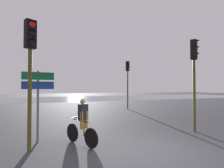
{
  "coord_description": "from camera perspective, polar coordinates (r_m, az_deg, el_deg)",
  "views": [
    {
      "loc": [
        -3.09,
        -4.5,
        1.98
      ],
      "look_at": [
        0.5,
        5.0,
        2.2
      ],
      "focal_mm": 28.0,
      "sensor_mm": 36.0,
      "label": 1
    }
  ],
  "objects": [
    {
      "name": "direction_sign_post",
      "position": [
        6.91,
        -23.01,
        -2.68
      ],
      "size": [
        1.1,
        0.17,
        2.6
      ],
      "rotation": [
        0.0,
        0.0,
        3.26
      ],
      "color": "slate",
      "rests_on": "ground"
    },
    {
      "name": "ground_plane",
      "position": [
        5.81,
        13.9,
        -21.12
      ],
      "size": [
        120.0,
        120.0,
        0.0
      ],
      "primitive_type": "plane",
      "color": "#333338"
    },
    {
      "name": "traffic_light_near_right",
      "position": [
        8.8,
        25.23,
        4.94
      ],
      "size": [
        0.4,
        0.42,
        4.17
      ],
      "rotation": [
        0.0,
        0.0,
        3.7
      ],
      "color": "#4C4719",
      "rests_on": "ground"
    },
    {
      "name": "water_strip",
      "position": [
        32.74,
        -15.31,
        -4.66
      ],
      "size": [
        80.0,
        16.0,
        0.01
      ],
      "primitive_type": "cube",
      "color": "slate",
      "rests_on": "ground"
    },
    {
      "name": "traffic_light_near_left",
      "position": [
        6.14,
        -25.17,
        7.34
      ],
      "size": [
        0.39,
        0.41,
        4.13
      ],
      "rotation": [
        0.0,
        0.0,
        3.61
      ],
      "color": "#4C4719",
      "rests_on": "ground"
    },
    {
      "name": "traffic_light_far_right",
      "position": [
        16.39,
        5.14,
        2.67
      ],
      "size": [
        0.4,
        0.42,
        4.46
      ],
      "rotation": [
        0.0,
        0.0,
        3.72
      ],
      "color": "#4C4719",
      "rests_on": "ground"
    },
    {
      "name": "cyclist",
      "position": [
        6.25,
        -9.65,
        -11.92
      ],
      "size": [
        0.82,
        1.55,
        1.62
      ],
      "rotation": [
        0.0,
        0.0,
        0.46
      ],
      "color": "black",
      "rests_on": "ground"
    }
  ]
}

